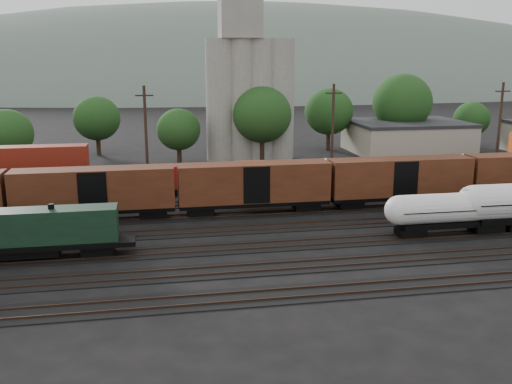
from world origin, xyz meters
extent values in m
plane|color=black|center=(0.00, 0.00, 0.00)|extent=(600.00, 600.00, 0.00)
cube|color=black|center=(0.00, -15.00, 0.04)|extent=(180.00, 3.20, 0.08)
cube|color=#382319|center=(0.00, -15.72, 0.12)|extent=(180.00, 0.08, 0.16)
cube|color=#382319|center=(0.00, -14.28, 0.12)|extent=(180.00, 0.08, 0.16)
cube|color=black|center=(0.00, -10.00, 0.04)|extent=(180.00, 3.20, 0.08)
cube|color=#382319|center=(0.00, -10.72, 0.12)|extent=(180.00, 0.08, 0.16)
cube|color=#382319|center=(0.00, -9.28, 0.12)|extent=(180.00, 0.08, 0.16)
cube|color=black|center=(0.00, -5.00, 0.04)|extent=(180.00, 3.20, 0.08)
cube|color=#382319|center=(0.00, -5.72, 0.12)|extent=(180.00, 0.08, 0.16)
cube|color=#382319|center=(0.00, -4.28, 0.12)|extent=(180.00, 0.08, 0.16)
cube|color=black|center=(0.00, 0.00, 0.04)|extent=(180.00, 3.20, 0.08)
cube|color=#382319|center=(0.00, -0.72, 0.12)|extent=(180.00, 0.08, 0.16)
cube|color=#382319|center=(0.00, 0.72, 0.12)|extent=(180.00, 0.08, 0.16)
cube|color=black|center=(0.00, 5.00, 0.04)|extent=(180.00, 3.20, 0.08)
cube|color=#382319|center=(0.00, 4.28, 0.12)|extent=(180.00, 0.08, 0.16)
cube|color=#382319|center=(0.00, 5.72, 0.12)|extent=(180.00, 0.08, 0.16)
cube|color=black|center=(0.00, 10.00, 0.04)|extent=(180.00, 3.20, 0.08)
cube|color=#382319|center=(0.00, 9.28, 0.12)|extent=(180.00, 0.08, 0.16)
cube|color=#382319|center=(0.00, 10.72, 0.12)|extent=(180.00, 0.08, 0.16)
cube|color=black|center=(0.00, 15.00, 0.04)|extent=(180.00, 3.20, 0.08)
cube|color=#382319|center=(0.00, 14.28, 0.12)|extent=(180.00, 0.08, 0.16)
cube|color=#382319|center=(0.00, 15.72, 0.12)|extent=(180.00, 0.08, 0.16)
cube|color=black|center=(-21.05, -5.00, 1.26)|extent=(16.39, 2.80, 0.39)
cube|color=black|center=(-21.05, -5.00, 0.83)|extent=(4.82, 2.12, 0.77)
cube|color=black|center=(-19.08, -5.00, 2.76)|extent=(9.84, 2.31, 2.60)
cylinder|color=black|center=(-19.08, -5.00, 4.20)|extent=(0.48, 0.48, 0.48)
cube|color=black|center=(-15.80, -5.00, 0.63)|extent=(2.51, 1.93, 0.68)
cylinder|color=white|center=(15.69, -5.00, 2.55)|extent=(12.49, 2.57, 2.57)
sphere|color=white|center=(9.45, -5.00, 2.55)|extent=(2.57, 2.57, 2.57)
cylinder|color=white|center=(15.69, -5.00, 4.01)|extent=(0.80, 0.80, 0.44)
cube|color=black|center=(15.69, -5.00, 2.55)|extent=(12.77, 2.70, 0.07)
cube|color=black|center=(15.69, -5.00, 1.13)|extent=(12.06, 1.95, 0.44)
cube|color=black|center=(10.58, -5.00, 0.60)|extent=(2.31, 1.77, 0.62)
sphere|color=white|center=(16.40, -5.00, 2.96)|extent=(3.02, 3.02, 3.02)
cube|color=black|center=(17.73, -5.00, 0.67)|extent=(2.70, 2.08, 0.73)
cube|color=black|center=(4.04, 10.00, 1.19)|extent=(16.19, 2.61, 0.36)
cube|color=black|center=(4.04, 10.00, 0.78)|extent=(4.50, 1.98, 0.72)
cube|color=#C65111|center=(5.98, 10.00, 2.58)|extent=(9.72, 2.16, 2.43)
cube|color=#C65111|center=(-0.82, 10.00, 2.85)|extent=(3.24, 2.61, 2.97)
cube|color=black|center=(-0.82, 10.00, 3.80)|extent=(3.33, 2.70, 0.81)
cube|color=#C65111|center=(-3.09, 10.00, 2.18)|extent=(1.44, 2.16, 1.62)
cylinder|color=black|center=(5.98, 10.00, 3.93)|extent=(0.45, 0.45, 0.45)
cube|color=black|center=(-1.15, 10.00, 0.60)|extent=(2.34, 1.80, 0.63)
cube|color=black|center=(9.22, 10.00, 0.60)|extent=(2.34, 1.80, 0.63)
cube|color=black|center=(-16.86, 5.00, 1.20)|extent=(15.00, 2.60, 0.40)
cube|color=#472011|center=(-16.86, 5.00, 3.30)|extent=(15.00, 2.90, 3.80)
cube|color=black|center=(-1.46, 5.00, 1.20)|extent=(15.00, 2.60, 0.40)
cube|color=#472011|center=(-1.46, 5.00, 3.30)|extent=(15.00, 2.90, 3.80)
cube|color=black|center=(13.94, 5.00, 1.20)|extent=(15.00, 2.60, 0.40)
cube|color=#472011|center=(13.94, 5.00, 3.30)|extent=(15.00, 2.90, 3.80)
cube|color=black|center=(0.00, 15.00, 0.50)|extent=(160.00, 2.60, 0.60)
cube|color=slate|center=(-24.32, 15.00, 2.10)|extent=(12.00, 2.40, 2.60)
cube|color=maroon|center=(-24.32, 15.00, 4.70)|extent=(12.00, 2.40, 2.60)
cube|color=maroon|center=(-11.52, 15.00, 2.10)|extent=(12.00, 2.40, 2.60)
cube|color=maroon|center=(1.28, 15.00, 2.10)|extent=(12.00, 2.40, 2.60)
cube|color=silver|center=(14.08, 15.00, 2.10)|extent=(12.00, 2.40, 2.60)
cube|color=silver|center=(26.88, 15.00, 2.10)|extent=(12.00, 2.40, 2.60)
cylinder|color=gray|center=(-1.00, 36.00, 9.00)|extent=(4.40, 4.40, 18.00)
cylinder|color=gray|center=(2.00, 36.00, 9.00)|extent=(4.40, 4.40, 18.00)
cylinder|color=gray|center=(5.00, 36.00, 9.00)|extent=(4.40, 4.40, 18.00)
cylinder|color=gray|center=(8.00, 36.00, 9.00)|extent=(4.40, 4.40, 18.00)
cube|color=gray|center=(2.00, 36.00, 22.00)|extent=(6.00, 5.00, 8.00)
cube|color=#9E937F|center=(30.00, 38.00, 2.30)|extent=(18.00, 14.00, 4.60)
cube|color=#232326|center=(30.00, 38.00, 4.85)|extent=(18.36, 14.28, 0.50)
cylinder|color=black|center=(-30.14, 30.24, 1.26)|extent=(0.70, 0.70, 2.51)
ellipsoid|color=#1F4519|center=(-30.14, 30.24, 5.47)|extent=(6.82, 6.82, 6.46)
cylinder|color=black|center=(-19.79, 43.89, 1.35)|extent=(0.70, 0.70, 2.71)
ellipsoid|color=#1F4519|center=(-19.79, 43.89, 5.90)|extent=(7.35, 7.35, 6.96)
cylinder|color=black|center=(-7.48, 33.77, 1.17)|extent=(0.70, 0.70, 2.34)
ellipsoid|color=#1F4519|center=(-7.48, 33.77, 5.10)|extent=(6.35, 6.35, 6.02)
cylinder|color=black|center=(4.90, 33.88, 1.61)|extent=(0.70, 0.70, 3.22)
ellipsoid|color=#1F4519|center=(4.90, 33.88, 7.01)|extent=(8.73, 8.73, 8.27)
cylinder|color=black|center=(17.80, 42.11, 1.49)|extent=(0.70, 0.70, 2.98)
ellipsoid|color=#1F4519|center=(17.80, 42.11, 6.49)|extent=(8.09, 8.09, 7.66)
cylinder|color=black|center=(30.17, 40.99, 1.82)|extent=(0.70, 0.70, 3.65)
ellipsoid|color=#1F4519|center=(30.17, 40.99, 7.95)|extent=(9.90, 9.90, 9.38)
cylinder|color=black|center=(43.07, 40.84, 1.13)|extent=(0.70, 0.70, 2.26)
ellipsoid|color=#1F4519|center=(43.07, 40.84, 4.93)|extent=(6.14, 6.14, 5.82)
cylinder|color=black|center=(-12.00, 22.00, 6.00)|extent=(0.36, 0.36, 12.00)
cube|color=black|center=(-12.00, 22.00, 10.80)|extent=(2.20, 0.18, 0.18)
cylinder|color=black|center=(12.00, 22.00, 6.00)|extent=(0.36, 0.36, 12.00)
cube|color=black|center=(12.00, 22.00, 10.80)|extent=(2.20, 0.18, 0.18)
cylinder|color=black|center=(36.00, 22.00, 6.00)|extent=(0.36, 0.36, 12.00)
cube|color=black|center=(36.00, 22.00, 10.80)|extent=(2.20, 0.18, 0.18)
ellipsoid|color=#59665B|center=(40.00, 260.00, -22.75)|extent=(520.00, 286.00, 130.00)
camera|label=1|loc=(-11.16, -49.33, 15.48)|focal=40.00mm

